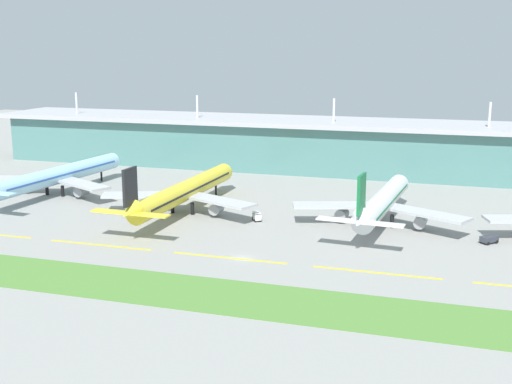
{
  "coord_description": "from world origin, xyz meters",
  "views": [
    {
      "loc": [
        46.6,
        -137.66,
        47.84
      ],
      "look_at": [
        -8.97,
        39.1,
        7.0
      ],
      "focal_mm": 45.98,
      "sensor_mm": 36.0,
      "label": 1
    }
  ],
  "objects_px": {
    "airliner_far_middle": "(382,202)",
    "baggage_cart": "(257,216)",
    "airliner_near_middle": "(184,191)",
    "pushback_tug": "(489,239)",
    "airliner_nearest": "(57,176)"
  },
  "relations": [
    {
      "from": "airliner_far_middle",
      "to": "airliner_nearest",
      "type": "bearing_deg",
      "value": 176.61
    },
    {
      "from": "airliner_near_middle",
      "to": "airliner_nearest",
      "type": "bearing_deg",
      "value": 169.08
    },
    {
      "from": "pushback_tug",
      "to": "baggage_cart",
      "type": "distance_m",
      "value": 62.1
    },
    {
      "from": "airliner_near_middle",
      "to": "airliner_far_middle",
      "type": "distance_m",
      "value": 57.51
    },
    {
      "from": "airliner_nearest",
      "to": "airliner_far_middle",
      "type": "height_order",
      "value": "same"
    },
    {
      "from": "airliner_far_middle",
      "to": "pushback_tug",
      "type": "height_order",
      "value": "airliner_far_middle"
    },
    {
      "from": "pushback_tug",
      "to": "baggage_cart",
      "type": "height_order",
      "value": "baggage_cart"
    },
    {
      "from": "airliner_far_middle",
      "to": "baggage_cart",
      "type": "bearing_deg",
      "value": -170.11
    },
    {
      "from": "airliner_nearest",
      "to": "baggage_cart",
      "type": "bearing_deg",
      "value": -9.53
    },
    {
      "from": "airliner_far_middle",
      "to": "baggage_cart",
      "type": "height_order",
      "value": "airliner_far_middle"
    },
    {
      "from": "airliner_near_middle",
      "to": "baggage_cart",
      "type": "relative_size",
      "value": 18.04
    },
    {
      "from": "airliner_far_middle",
      "to": "airliner_near_middle",
      "type": "bearing_deg",
      "value": -176.73
    },
    {
      "from": "airliner_nearest",
      "to": "airliner_near_middle",
      "type": "distance_m",
      "value": 50.93
    },
    {
      "from": "baggage_cart",
      "to": "airliner_far_middle",
      "type": "bearing_deg",
      "value": 9.89
    },
    {
      "from": "airliner_near_middle",
      "to": "airliner_far_middle",
      "type": "height_order",
      "value": "same"
    }
  ]
}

